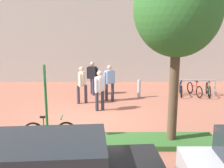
# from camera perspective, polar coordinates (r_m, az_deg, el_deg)

# --- Properties ---
(ground_plane) EXTENTS (60.00, 60.00, 0.00)m
(ground_plane) POSITION_cam_1_polar(r_m,az_deg,el_deg) (10.88, -4.49, -7.34)
(ground_plane) COLOR #9E5B47
(building_facade) EXTENTS (28.00, 1.20, 10.00)m
(building_facade) POSITION_cam_1_polar(r_m,az_deg,el_deg) (17.82, -3.11, 16.76)
(building_facade) COLOR #B2ADA3
(building_facade) RESTS_ON ground
(planter_strip) EXTENTS (7.00, 1.10, 0.16)m
(planter_strip) POSITION_cam_1_polar(r_m,az_deg,el_deg) (8.83, -1.94, -11.63)
(planter_strip) COLOR #336028
(planter_strip) RESTS_ON ground
(tree_sidewalk) EXTENTS (2.50, 2.50, 5.44)m
(tree_sidewalk) POSITION_cam_1_polar(r_m,az_deg,el_deg) (8.30, 13.23, 14.55)
(tree_sidewalk) COLOR brown
(tree_sidewalk) RESTS_ON ground
(parking_sign_post) EXTENTS (0.09, 0.36, 2.48)m
(parking_sign_post) POSITION_cam_1_polar(r_m,az_deg,el_deg) (8.53, -13.41, -1.88)
(parking_sign_post) COLOR #2D7238
(parking_sign_post) RESTS_ON ground
(bike_at_sign) EXTENTS (1.68, 0.42, 0.86)m
(bike_at_sign) POSITION_cam_1_polar(r_m,az_deg,el_deg) (9.07, -12.53, -9.42)
(bike_at_sign) COLOR black
(bike_at_sign) RESTS_ON ground
(bike_rack_cluster) EXTENTS (2.11, 1.66, 0.83)m
(bike_rack_cluster) POSITION_cam_1_polar(r_m,az_deg,el_deg) (14.88, 16.45, -0.95)
(bike_rack_cluster) COLOR #99999E
(bike_rack_cluster) RESTS_ON ground
(bollard_steel) EXTENTS (0.16, 0.16, 0.90)m
(bollard_steel) POSITION_cam_1_polar(r_m,az_deg,el_deg) (13.91, 5.52, -0.99)
(bollard_steel) COLOR #ADADB2
(bollard_steel) RESTS_ON ground
(person_shirt_white) EXTENTS (0.47, 0.60, 1.72)m
(person_shirt_white) POSITION_cam_1_polar(r_m,az_deg,el_deg) (12.85, -6.17, 0.30)
(person_shirt_white) COLOR #383342
(person_shirt_white) RESTS_ON ground
(person_casual_tan) EXTENTS (0.41, 0.53, 1.72)m
(person_casual_tan) POSITION_cam_1_polar(r_m,az_deg,el_deg) (11.73, -2.53, -0.83)
(person_casual_tan) COLOR #2D2D38
(person_casual_tan) RESTS_ON ground
(person_suited_dark) EXTENTS (0.59, 0.42, 1.72)m
(person_suited_dark) POSITION_cam_1_polar(r_m,az_deg,el_deg) (14.35, -4.01, 1.64)
(person_suited_dark) COLOR #383342
(person_suited_dark) RESTS_ON ground
(person_shirt_blue) EXTENTS (0.53, 0.41, 1.72)m
(person_shirt_blue) POSITION_cam_1_polar(r_m,az_deg,el_deg) (13.18, -0.52, 0.69)
(person_shirt_blue) COLOR #2D2D38
(person_shirt_blue) RESTS_ON ground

